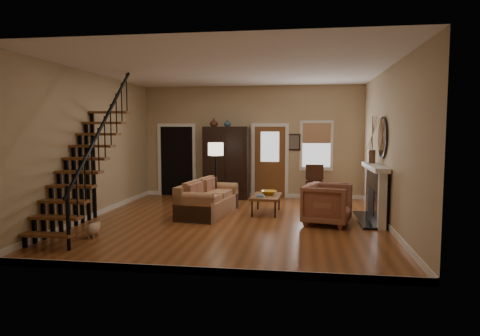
# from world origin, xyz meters

# --- Properties ---
(room) EXTENTS (7.00, 7.33, 3.30)m
(room) POSITION_xyz_m (-0.41, 1.76, 1.51)
(room) COLOR brown
(room) RESTS_ON ground
(staircase) EXTENTS (0.94, 2.80, 3.20)m
(staircase) POSITION_xyz_m (-2.78, -1.30, 1.60)
(staircase) COLOR brown
(staircase) RESTS_ON ground
(fireplace) EXTENTS (0.33, 1.95, 2.30)m
(fireplace) POSITION_xyz_m (3.13, 0.50, 0.74)
(fireplace) COLOR black
(fireplace) RESTS_ON ground
(armoire) EXTENTS (1.30, 0.60, 2.10)m
(armoire) POSITION_xyz_m (-0.70, 3.15, 1.05)
(armoire) COLOR black
(armoire) RESTS_ON ground
(vase_a) EXTENTS (0.24, 0.24, 0.25)m
(vase_a) POSITION_xyz_m (-1.05, 3.05, 2.22)
(vase_a) COLOR #4C2619
(vase_a) RESTS_ON armoire
(vase_b) EXTENTS (0.20, 0.20, 0.21)m
(vase_b) POSITION_xyz_m (-0.65, 3.05, 2.21)
(vase_b) COLOR #334C60
(vase_b) RESTS_ON armoire
(sofa) EXTENTS (1.16, 2.15, 0.76)m
(sofa) POSITION_xyz_m (-0.70, 0.65, 0.38)
(sofa) COLOR #A3714A
(sofa) RESTS_ON ground
(coffee_table) EXTENTS (0.71, 1.17, 0.44)m
(coffee_table) POSITION_xyz_m (0.65, 1.02, 0.22)
(coffee_table) COLOR brown
(coffee_table) RESTS_ON ground
(bowl) EXTENTS (0.39, 0.39, 0.10)m
(bowl) POSITION_xyz_m (0.70, 1.17, 0.49)
(bowl) COLOR gold
(bowl) RESTS_ON coffee_table
(books) EXTENTS (0.21, 0.29, 0.05)m
(books) POSITION_xyz_m (0.53, 0.72, 0.47)
(books) COLOR beige
(books) RESTS_ON coffee_table
(armchair_left) EXTENTS (1.15, 1.13, 0.86)m
(armchair_left) POSITION_xyz_m (2.03, -0.01, 0.43)
(armchair_left) COLOR brown
(armchair_left) RESTS_ON ground
(armchair_right) EXTENTS (0.99, 0.97, 0.78)m
(armchair_right) POSITION_xyz_m (2.12, 0.87, 0.39)
(armchair_right) COLOR brown
(armchair_right) RESTS_ON ground
(floor_lamp) EXTENTS (0.48, 0.48, 1.69)m
(floor_lamp) POSITION_xyz_m (-0.66, 1.42, 0.84)
(floor_lamp) COLOR black
(floor_lamp) RESTS_ON ground
(side_chair) EXTENTS (0.54, 0.54, 1.02)m
(side_chair) POSITION_xyz_m (1.85, 2.95, 0.51)
(side_chair) COLOR #361D11
(side_chair) RESTS_ON ground
(dog) EXTENTS (0.24, 0.40, 0.28)m
(dog) POSITION_xyz_m (-2.38, -1.74, 0.14)
(dog) COLOR #D0B08E
(dog) RESTS_ON ground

